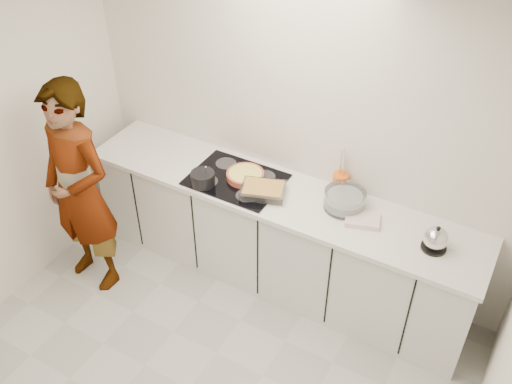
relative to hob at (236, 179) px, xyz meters
The scene contains 13 objects.
ceiling 2.13m from the hob, 74.48° to the right, with size 3.60×3.20×0.00m, color white.
wall_back 0.62m from the hob, 44.17° to the left, with size 3.60×0.00×2.60m, color white.
base_cabinets 0.60m from the hob, ahead, with size 3.20×0.58×0.87m, color silver.
countertop 0.35m from the hob, ahead, with size 3.24×0.64×0.04m, color white.
hob is the anchor object (origin of this frame).
tart_dish 0.08m from the hob, 39.67° to the left, with size 0.34×0.34×0.05m.
saucepan 0.27m from the hob, 136.00° to the right, with size 0.24×0.24×0.18m.
baking_dish 0.29m from the hob, 11.83° to the right, with size 0.39×0.34×0.06m.
mixing_bowl 0.88m from the hob, ahead, with size 0.34×0.34×0.14m.
tea_towel 1.05m from the hob, ahead, with size 0.24×0.18×0.04m, color white.
kettle 1.57m from the hob, ahead, with size 0.21×0.21×0.20m.
utensil_crock 0.81m from the hob, 20.15° to the left, with size 0.12×0.12×0.15m, color #EA5D10.
cook 1.21m from the hob, 143.61° to the right, with size 0.67×0.44×1.83m, color silver.
Camera 1 is at (1.57, -1.79, 3.60)m, focal length 40.00 mm.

